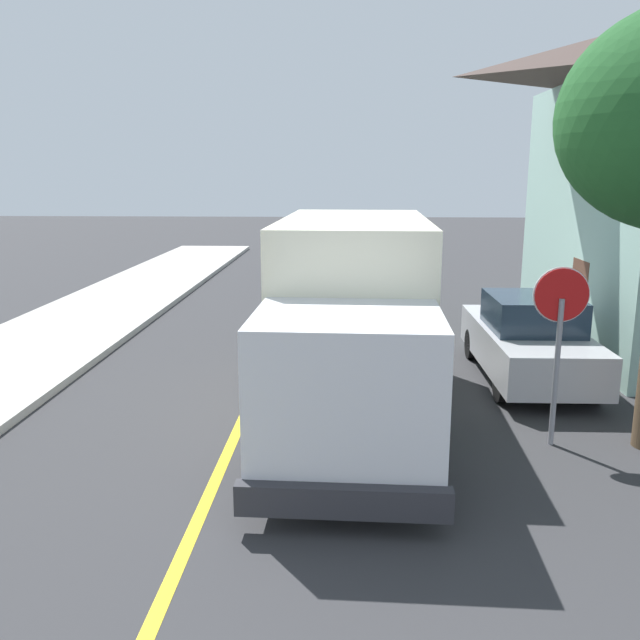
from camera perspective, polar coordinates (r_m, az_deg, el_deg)
centre_line_yellow at (r=11.55m, az=-6.24°, el=-7.44°), size 0.16×56.00×0.01m
box_truck at (r=10.72m, az=2.85°, el=0.84°), size 2.59×7.24×3.20m
parked_car_near at (r=17.37m, az=3.99°, el=2.10°), size 2.01×4.48×1.67m
parked_car_mid at (r=23.93m, az=3.19°, el=5.00°), size 2.01×4.48×1.67m
parked_car_far at (r=31.01m, az=3.52°, el=6.73°), size 1.94×4.45×1.67m
parked_car_furthest at (r=37.85m, az=3.83°, el=7.78°), size 1.87×4.43×1.67m
parked_van_across at (r=13.40m, az=17.54°, el=-1.62°), size 1.84×4.42×1.67m
stop_sign at (r=10.05m, az=19.96°, el=-0.18°), size 0.80×0.10×2.65m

